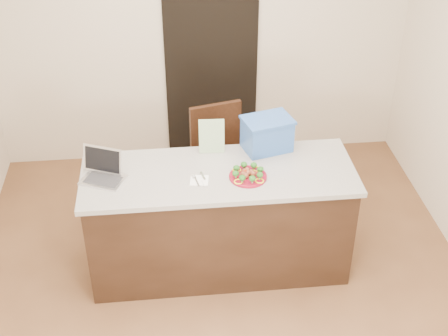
{
  "coord_description": "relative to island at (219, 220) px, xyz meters",
  "views": [
    {
      "loc": [
        -0.37,
        -3.59,
        3.54
      ],
      "look_at": [
        0.03,
        0.2,
        0.99
      ],
      "focal_mm": 50.0,
      "sensor_mm": 36.0,
      "label": 1
    }
  ],
  "objects": [
    {
      "name": "meatballs",
      "position": [
        0.21,
        -0.09,
        0.5
      ],
      "size": [
        0.11,
        0.11,
        0.04
      ],
      "color": "brown",
      "rests_on": "plate"
    },
    {
      "name": "leaflet",
      "position": [
        -0.03,
        0.29,
        0.6
      ],
      "size": [
        0.2,
        0.05,
        0.28
      ],
      "primitive_type": "cube",
      "rotation": [
        -0.14,
        0.0,
        -0.05
      ],
      "color": "silver",
      "rests_on": "island"
    },
    {
      "name": "blue_box",
      "position": [
        0.41,
        0.29,
        0.59
      ],
      "size": [
        0.43,
        0.36,
        0.27
      ],
      "rotation": [
        0.0,
        0.0,
        0.26
      ],
      "color": "#2C56A2",
      "rests_on": "island"
    },
    {
      "name": "fork",
      "position": [
        -0.17,
        -0.09,
        0.47
      ],
      "size": [
        0.04,
        0.15,
        0.0
      ],
      "rotation": [
        0.0,
        0.0,
        0.19
      ],
      "color": "#ADABB0",
      "rests_on": "napkin"
    },
    {
      "name": "laptop",
      "position": [
        -0.85,
        0.03,
        0.52
      ],
      "size": [
        0.36,
        0.35,
        0.22
      ],
      "rotation": [
        0.0,
        0.0,
        -0.41
      ],
      "color": "silver",
      "rests_on": "island"
    },
    {
      "name": "ground",
      "position": [
        0.0,
        -0.25,
        -0.46
      ],
      "size": [
        4.0,
        4.0,
        0.0
      ],
      "primitive_type": "plane",
      "color": "brown",
      "rests_on": "ground"
    },
    {
      "name": "island",
      "position": [
        0.0,
        0.0,
        0.0
      ],
      "size": [
        2.06,
        0.76,
        0.92
      ],
      "color": "black",
      "rests_on": "ground"
    },
    {
      "name": "knife",
      "position": [
        -0.12,
        -0.11,
        0.47
      ],
      "size": [
        0.04,
        0.19,
        0.01
      ],
      "rotation": [
        0.0,
        0.0,
        0.2
      ],
      "color": "white",
      "rests_on": "napkin"
    },
    {
      "name": "plate",
      "position": [
        0.21,
        -0.09,
        0.47
      ],
      "size": [
        0.28,
        0.28,
        0.02
      ],
      "rotation": [
        0.0,
        0.0,
        0.43
      ],
      "color": "maroon",
      "rests_on": "island"
    },
    {
      "name": "room_shell",
      "position": [
        0.0,
        -0.25,
        1.16
      ],
      "size": [
        4.0,
        4.0,
        4.0
      ],
      "color": "white",
      "rests_on": "ground"
    },
    {
      "name": "chair",
      "position": [
        0.06,
        0.73,
        0.13
      ],
      "size": [
        0.56,
        0.56,
        1.04
      ],
      "rotation": [
        0.0,
        0.0,
        0.24
      ],
      "color": "#331A0F",
      "rests_on": "ground"
    },
    {
      "name": "broccoli",
      "position": [
        0.21,
        -0.09,
        0.51
      ],
      "size": [
        0.24,
        0.24,
        0.04
      ],
      "color": "#174813",
      "rests_on": "plate"
    },
    {
      "name": "yogurt_bottle",
      "position": [
        0.19,
        -0.09,
        0.48
      ],
      "size": [
        0.03,
        0.03,
        0.06
      ],
      "rotation": [
        0.0,
        0.0,
        -0.03
      ],
      "color": "beige",
      "rests_on": "island"
    },
    {
      "name": "pepper_rings",
      "position": [
        0.21,
        -0.09,
        0.48
      ],
      "size": [
        0.23,
        0.23,
        0.01
      ],
      "color": "yellow",
      "rests_on": "plate"
    },
    {
      "name": "napkin",
      "position": [
        -0.15,
        -0.1,
        0.46
      ],
      "size": [
        0.15,
        0.15,
        0.01
      ],
      "primitive_type": "cube",
      "rotation": [
        0.0,
        0.0,
        -0.13
      ],
      "color": "white",
      "rests_on": "island"
    },
    {
      "name": "doorway",
      "position": [
        0.1,
        1.73,
        0.54
      ],
      "size": [
        0.9,
        0.02,
        2.0
      ],
      "primitive_type": "cube",
      "color": "black",
      "rests_on": "ground"
    }
  ]
}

